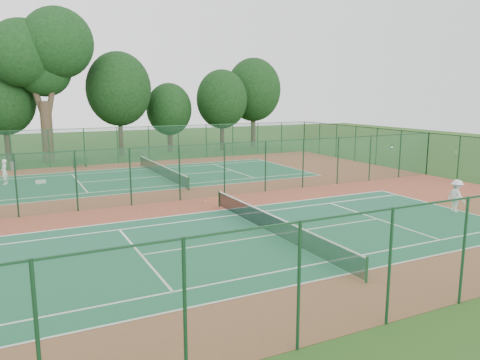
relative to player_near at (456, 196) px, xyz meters
name	(u,v)px	position (x,y,z in m)	size (l,w,h in m)	color
ground	(203,198)	(-11.38, 9.85, -0.95)	(120.00, 120.00, 0.00)	#254816
red_pad	(203,198)	(-11.38, 9.85, -0.95)	(40.00, 36.00, 0.01)	brown
court_near	(274,235)	(-11.38, 0.85, -0.94)	(23.77, 10.97, 0.01)	#1B583C
court_far	(161,176)	(-11.38, 18.85, -0.94)	(23.77, 10.97, 0.01)	#1B5839
fence_north	(133,144)	(-11.38, 27.85, 0.81)	(40.00, 0.09, 3.50)	#17472B
fence_south	(428,258)	(-11.38, -8.15, 0.81)	(40.00, 0.09, 3.50)	#1C542E
fence_east	(428,154)	(8.62, 9.85, 0.81)	(0.09, 36.00, 3.50)	#184A2E
fence_divider	(203,171)	(-11.38, 9.85, 0.81)	(40.00, 0.09, 3.50)	#1B522D
tennis_net_near	(274,224)	(-11.38, 0.85, -0.41)	(0.10, 12.90, 0.97)	#123219
tennis_net_far	(161,170)	(-11.38, 18.85, -0.41)	(0.10, 12.90, 0.97)	#123219
player_near	(456,196)	(0.00, 0.00, 0.00)	(1.21, 0.69, 1.87)	silver
player_far	(4,172)	(-22.77, 20.62, 0.00)	(0.68, 0.45, 1.86)	white
trash_bin	(13,166)	(-22.15, 27.24, -0.52)	(0.47, 0.47, 0.84)	slate
bench	(80,163)	(-16.62, 26.70, -0.51)	(1.39, 0.60, 0.83)	#123418
kit_bag	(41,182)	(-20.41, 19.82, -0.81)	(0.71, 0.27, 0.27)	silver
stray_ball_a	(212,198)	(-10.92, 9.49, -0.90)	(0.08, 0.08, 0.08)	gold
stray_ball_b	(335,185)	(-1.24, 9.33, -0.91)	(0.07, 0.07, 0.07)	#DCF438
stray_ball_c	(205,201)	(-11.63, 8.87, -0.91)	(0.07, 0.07, 0.07)	#CEE134
big_tree	(42,53)	(-18.75, 31.84, 9.50)	(9.61, 7.04, 14.77)	#3D2F21
evergreen_row	(125,155)	(-10.88, 34.10, -0.95)	(39.00, 5.00, 12.00)	black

